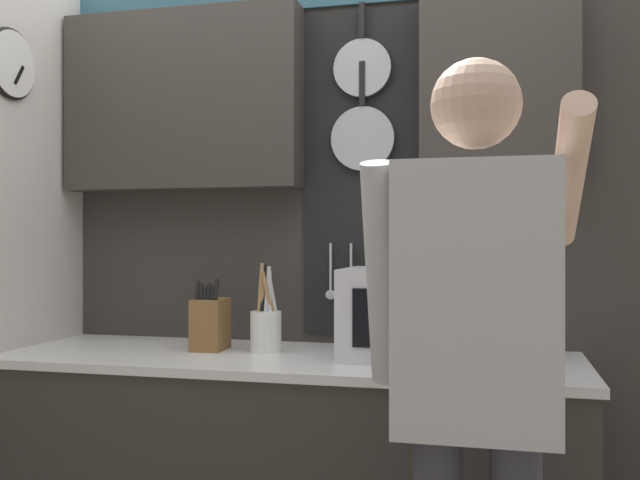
# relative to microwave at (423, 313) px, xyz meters

# --- Properties ---
(back_wall_unit) EXTENTS (2.58, 0.20, 2.37)m
(back_wall_unit) POSITION_rel_microwave_xyz_m (-0.49, 0.26, 0.42)
(back_wall_unit) COLOR #38332D
(back_wall_unit) RESTS_ON ground_plane
(microwave) EXTENTS (0.53, 0.38, 0.30)m
(microwave) POSITION_rel_microwave_xyz_m (0.00, 0.00, 0.00)
(microwave) COLOR silver
(microwave) RESTS_ON base_cabinet_counter
(knife_block) EXTENTS (0.12, 0.15, 0.26)m
(knife_block) POSITION_rel_microwave_xyz_m (-0.77, 0.00, -0.06)
(knife_block) COLOR brown
(knife_block) RESTS_ON base_cabinet_counter
(utensil_crock) EXTENTS (0.11, 0.11, 0.32)m
(utensil_crock) POSITION_rel_microwave_xyz_m (-0.56, 0.00, -0.06)
(utensil_crock) COLOR white
(utensil_crock) RESTS_ON base_cabinet_counter
(person) EXTENTS (0.54, 0.62, 1.74)m
(person) POSITION_rel_microwave_xyz_m (0.20, -0.70, -0.02)
(person) COLOR #383842
(person) RESTS_ON ground_plane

